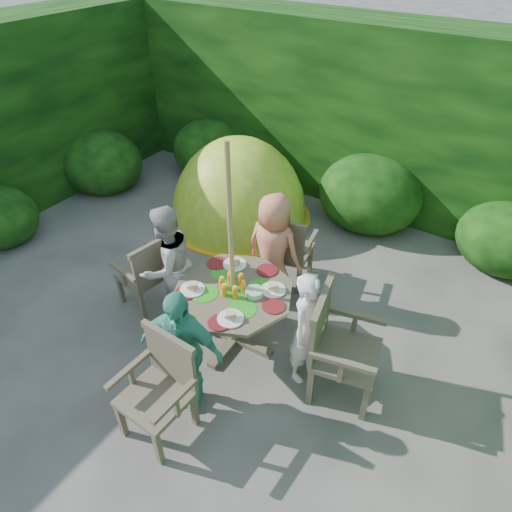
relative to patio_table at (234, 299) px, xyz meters
The scene contains 13 objects.
ground 0.81m from the patio_table, 132.34° to the right, with size 60.00×60.00×0.00m, color #474440.
hedge_enclosure 1.20m from the patio_table, 112.26° to the left, with size 9.00×9.00×2.50m.
patio_table is the anchor object (origin of this frame).
parasol_pole 0.51m from the patio_table, 164.31° to the right, with size 0.04×0.04×2.20m, color olive.
garden_chair_right 1.09m from the patio_table, ahead, with size 0.68×0.73×1.04m.
garden_chair_left 1.12m from the patio_table, behind, with size 0.54×0.58×0.87m.
garden_chair_back 1.10m from the patio_table, 92.54° to the left, with size 0.63×0.58×0.92m.
garden_chair_front 1.10m from the patio_table, 86.97° to the right, with size 0.57×0.52×0.93m.
child_right 0.80m from the patio_table, ahead, with size 0.43×0.28×1.19m, color silver.
child_left 0.81m from the patio_table, behind, with size 0.65×0.51×1.34m, color #A3A29D.
child_back 0.80m from the patio_table, 93.17° to the left, with size 0.65×0.42×1.32m, color #DE795B.
child_front 0.80m from the patio_table, 87.41° to the right, with size 0.74×0.31×1.27m, color teal.
dome_tent 2.46m from the patio_table, 124.37° to the left, with size 2.25×2.25×2.37m.
Camera 1 is at (2.35, -2.18, 3.59)m, focal length 32.00 mm.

